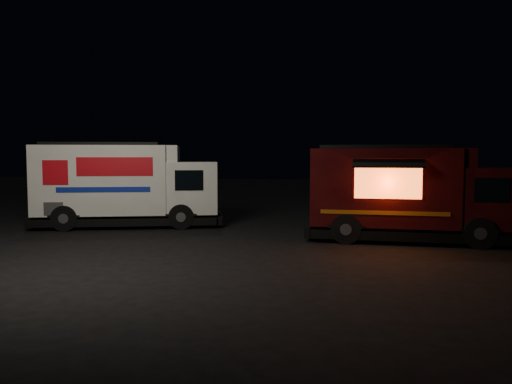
{
  "coord_description": "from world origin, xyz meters",
  "views": [
    {
      "loc": [
        3.62,
        -12.23,
        2.34
      ],
      "look_at": [
        0.5,
        2.0,
        1.32
      ],
      "focal_mm": 35.0,
      "sensor_mm": 36.0,
      "label": 1
    }
  ],
  "objects": [
    {
      "name": "red_truck",
      "position": [
        4.88,
        2.29,
        1.34
      ],
      "size": [
        5.76,
        2.14,
        2.68
      ],
      "primitive_type": null,
      "rotation": [
        0.0,
        0.0,
        -0.01
      ],
      "color": "#360B09",
      "rests_on": "ground"
    },
    {
      "name": "white_truck",
      "position": [
        -4.19,
        3.31,
        1.41
      ],
      "size": [
        6.59,
        4.0,
        2.83
      ],
      "primitive_type": null,
      "rotation": [
        0.0,
        0.0,
        0.32
      ],
      "color": "white",
      "rests_on": "ground"
    },
    {
      "name": "ground",
      "position": [
        0.0,
        0.0,
        0.0
      ],
      "size": [
        80.0,
        80.0,
        0.0
      ],
      "primitive_type": "plane",
      "color": "black",
      "rests_on": "ground"
    }
  ]
}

